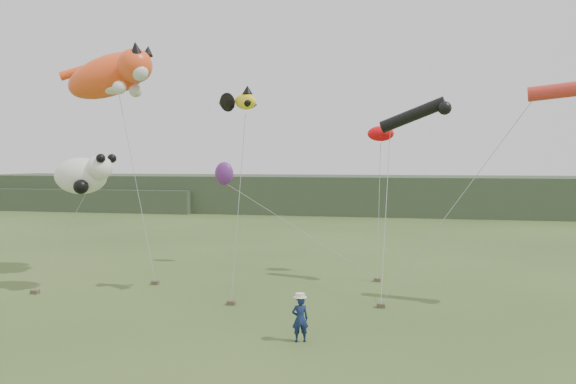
% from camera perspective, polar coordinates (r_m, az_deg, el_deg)
% --- Properties ---
extents(ground, '(120.00, 120.00, 0.00)m').
position_cam_1_polar(ground, '(18.97, -4.14, -14.06)').
color(ground, '#385123').
rests_on(ground, ground).
extents(headland, '(90.00, 13.00, 4.00)m').
position_cam_1_polar(headland, '(62.75, 4.39, -0.26)').
color(headland, '#2D3D28').
rests_on(headland, ground).
extents(festival_attendant, '(0.61, 0.51, 1.43)m').
position_cam_1_polar(festival_attendant, '(17.84, 1.24, -12.77)').
color(festival_attendant, '#132047').
rests_on(festival_attendant, ground).
extents(sandbag_anchors, '(14.76, 5.74, 0.16)m').
position_cam_1_polar(sandbag_anchors, '(24.25, -5.42, -10.05)').
color(sandbag_anchors, brown).
rests_on(sandbag_anchors, ground).
extents(cat_kite, '(5.75, 3.26, 3.28)m').
position_cam_1_polar(cat_kite, '(29.08, -17.13, 11.39)').
color(cat_kite, '#FF4E1C').
rests_on(cat_kite, ground).
extents(fish_kite, '(2.20, 1.44, 1.06)m').
position_cam_1_polar(fish_kite, '(23.54, -5.18, 9.15)').
color(fish_kite, yellow).
rests_on(fish_kite, ground).
extents(tube_kites, '(8.92, 4.80, 1.91)m').
position_cam_1_polar(tube_kites, '(24.73, 19.92, 8.59)').
color(tube_kites, black).
rests_on(tube_kites, ground).
extents(panda_kite, '(2.79, 1.80, 1.73)m').
position_cam_1_polar(panda_kite, '(25.62, -20.05, 1.64)').
color(panda_kite, white).
rests_on(panda_kite, ground).
extents(misc_kites, '(9.61, 2.14, 3.01)m').
position_cam_1_polar(misc_kites, '(29.09, 0.13, 3.59)').
color(misc_kites, '#F4090E').
rests_on(misc_kites, ground).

